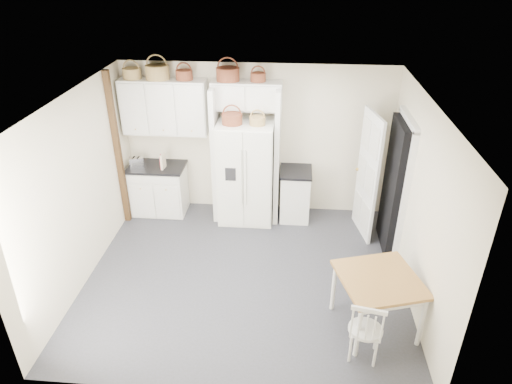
{
  "coord_description": "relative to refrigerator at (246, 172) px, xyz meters",
  "views": [
    {
      "loc": [
        0.6,
        -5.2,
        4.23
      ],
      "look_at": [
        0.12,
        0.4,
        1.17
      ],
      "focal_mm": 32.0,
      "sensor_mm": 36.0,
      "label": 1
    }
  ],
  "objects": [
    {
      "name": "floor",
      "position": [
        0.15,
        -1.62,
        -0.88
      ],
      "size": [
        4.5,
        4.5,
        0.0
      ],
      "primitive_type": "plane",
      "color": "#313234",
      "rests_on": "ground"
    },
    {
      "name": "door_slab",
      "position": [
        1.95,
        -0.29,
        0.15
      ],
      "size": [
        0.21,
        0.79,
        2.05
      ],
      "primitive_type": "cube",
      "rotation": [
        0.0,
        0.0,
        -1.36
      ],
      "color": "white",
      "rests_on": "floor"
    },
    {
      "name": "wall_right",
      "position": [
        2.4,
        -1.62,
        0.42
      ],
      "size": [
        0.0,
        4.0,
        4.0
      ],
      "primitive_type": "plane",
      "rotation": [
        1.57,
        0.0,
        -1.57
      ],
      "color": "beige",
      "rests_on": "floor"
    },
    {
      "name": "counter_right",
      "position": [
        0.83,
        0.08,
        0.0
      ],
      "size": [
        0.53,
        0.63,
        0.04
      ],
      "primitive_type": "cube",
      "color": "black",
      "rests_on": "base_cab_right"
    },
    {
      "name": "trim_post",
      "position": [
        -2.05,
        -0.27,
        0.42
      ],
      "size": [
        0.09,
        0.09,
        2.6
      ],
      "primitive_type": "cube",
      "color": "#36200E",
      "rests_on": "floor"
    },
    {
      "name": "bridge_cabinet",
      "position": [
        0.0,
        0.21,
        1.25
      ],
      "size": [
        1.12,
        0.34,
        0.45
      ],
      "primitive_type": "cube",
      "color": "white",
      "rests_on": "wall_back"
    },
    {
      "name": "basket_bridge_a",
      "position": [
        -0.29,
        0.21,
        1.58
      ],
      "size": [
        0.36,
        0.36,
        0.2
      ],
      "primitive_type": "cylinder",
      "color": "#5C261D",
      "rests_on": "bridge_cabinet"
    },
    {
      "name": "basket_upper_b",
      "position": [
        -1.41,
        0.21,
        1.58
      ],
      "size": [
        0.37,
        0.37,
        0.22
      ],
      "primitive_type": "cylinder",
      "color": "brown",
      "rests_on": "upper_cabinet"
    },
    {
      "name": "fridge_panel_right",
      "position": [
        0.51,
        0.08,
        0.27
      ],
      "size": [
        0.08,
        0.6,
        2.3
      ],
      "primitive_type": "cube",
      "color": "white",
      "rests_on": "floor"
    },
    {
      "name": "windsor_chair",
      "position": [
        1.66,
        -2.95,
        -0.48
      ],
      "size": [
        0.45,
        0.42,
        0.8
      ],
      "primitive_type": "cube",
      "rotation": [
        0.0,
        0.0,
        -0.18
      ],
      "color": "white",
      "rests_on": "floor"
    },
    {
      "name": "basket_fridge_a",
      "position": [
        -0.2,
        -0.1,
        0.96
      ],
      "size": [
        0.32,
        0.32,
        0.17
      ],
      "primitive_type": "cylinder",
      "color": "#5C261D",
      "rests_on": "refrigerator"
    },
    {
      "name": "dining_table",
      "position": [
        1.85,
        -2.46,
        -0.5
      ],
      "size": [
        1.13,
        1.13,
        0.76
      ],
      "primitive_type": "cube",
      "rotation": [
        0.0,
        0.0,
        0.29
      ],
      "color": "#976026",
      "rests_on": "floor"
    },
    {
      "name": "basket_upper_c",
      "position": [
        -0.98,
        0.21,
        1.55
      ],
      "size": [
        0.27,
        0.27,
        0.15
      ],
      "primitive_type": "cylinder",
      "color": "#5C261D",
      "rests_on": "upper_cabinet"
    },
    {
      "name": "counter_left",
      "position": [
        -1.56,
        0.08,
        -0.0
      ],
      "size": [
        0.96,
        0.62,
        0.04
      ],
      "primitive_type": "cube",
      "color": "black",
      "rests_on": "base_cab_left"
    },
    {
      "name": "base_cab_right",
      "position": [
        0.83,
        0.08,
        -0.45
      ],
      "size": [
        0.49,
        0.59,
        0.86
      ],
      "primitive_type": "cube",
      "color": "white",
      "rests_on": "floor"
    },
    {
      "name": "ceiling",
      "position": [
        0.15,
        -1.62,
        1.72
      ],
      "size": [
        4.5,
        4.5,
        0.0
      ],
      "primitive_type": "plane",
      "color": "white",
      "rests_on": "wall_back"
    },
    {
      "name": "wall_left",
      "position": [
        -2.1,
        -1.62,
        0.42
      ],
      "size": [
        0.0,
        4.0,
        4.0
      ],
      "primitive_type": "plane",
      "rotation": [
        1.57,
        0.0,
        1.57
      ],
      "color": "beige",
      "rests_on": "floor"
    },
    {
      "name": "basket_upper_a",
      "position": [
        -1.83,
        0.21,
        1.56
      ],
      "size": [
        0.29,
        0.29,
        0.17
      ],
      "primitive_type": "cylinder",
      "color": "brown",
      "rests_on": "upper_cabinet"
    },
    {
      "name": "fridge_panel_left",
      "position": [
        -0.51,
        0.08,
        0.27
      ],
      "size": [
        0.08,
        0.6,
        2.3
      ],
      "primitive_type": "cube",
      "color": "white",
      "rests_on": "floor"
    },
    {
      "name": "cookbook_cream",
      "position": [
        -1.41,
        -0.0,
        0.14
      ],
      "size": [
        0.05,
        0.17,
        0.26
      ],
      "primitive_type": "cube",
      "rotation": [
        0.0,
        0.0,
        -0.08
      ],
      "color": "beige",
      "rests_on": "counter_left"
    },
    {
      "name": "upper_cabinet",
      "position": [
        -1.35,
        0.21,
        1.02
      ],
      "size": [
        1.4,
        0.34,
        0.9
      ],
      "primitive_type": "cube",
      "color": "white",
      "rests_on": "wall_back"
    },
    {
      "name": "wall_back",
      "position": [
        0.15,
        0.38,
        0.42
      ],
      "size": [
        4.5,
        0.0,
        4.5
      ],
      "primitive_type": "plane",
      "rotation": [
        1.57,
        0.0,
        0.0
      ],
      "color": "beige",
      "rests_on": "floor"
    },
    {
      "name": "cookbook_red",
      "position": [
        -1.44,
        -0.0,
        0.13
      ],
      "size": [
        0.06,
        0.16,
        0.23
      ],
      "primitive_type": "cube",
      "rotation": [
        0.0,
        0.0,
        0.17
      ],
      "color": "#B10A1F",
      "rests_on": "counter_left"
    },
    {
      "name": "basket_fridge_b",
      "position": [
        0.2,
        -0.1,
        0.94
      ],
      "size": [
        0.25,
        0.25,
        0.13
      ],
      "primitive_type": "cylinder",
      "color": "brown",
      "rests_on": "refrigerator"
    },
    {
      "name": "doorway_void",
      "position": [
        2.31,
        -0.62,
        0.15
      ],
      "size": [
        0.18,
        0.85,
        2.05
      ],
      "primitive_type": "cube",
      "color": "black",
      "rests_on": "floor"
    },
    {
      "name": "toaster",
      "position": [
        -1.88,
        0.04,
        0.1
      ],
      "size": [
        0.26,
        0.2,
        0.16
      ],
      "primitive_type": "cube",
      "rotation": [
        0.0,
        0.0,
        0.34
      ],
      "color": "silver",
      "rests_on": "counter_left"
    },
    {
      "name": "refrigerator",
      "position": [
        0.0,
        0.0,
        0.0
      ],
      "size": [
        0.9,
        0.73,
        1.75
      ],
      "primitive_type": "cube",
      "color": "white",
      "rests_on": "floor"
    },
    {
      "name": "basket_bridge_b",
      "position": [
        0.18,
        0.21,
        1.54
      ],
      "size": [
        0.24,
        0.24,
        0.14
      ],
      "primitive_type": "cylinder",
      "color": "#5C261D",
      "rests_on": "bridge_cabinet"
    },
    {
      "name": "base_cab_left",
      "position": [
        -1.56,
        0.08,
        -0.45
      ],
      "size": [
        0.92,
        0.58,
        0.85
      ],
      "primitive_type": "cube",
      "color": "white",
      "rests_on": "floor"
    }
  ]
}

